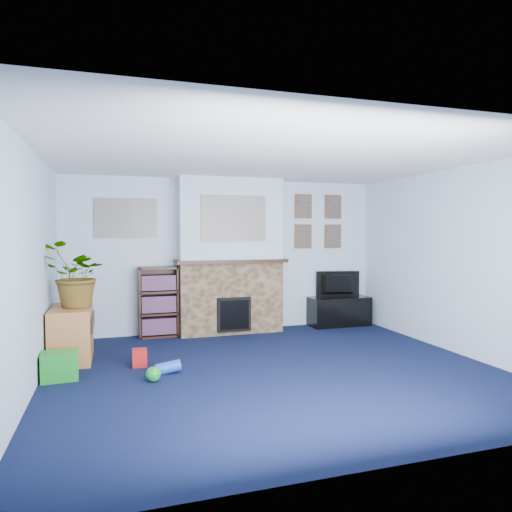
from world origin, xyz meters
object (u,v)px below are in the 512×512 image
object	(u,v)px
bookshelf	(158,303)
sideboard	(72,332)
television	(339,284)
tv_stand	(339,312)

from	to	relation	value
bookshelf	sideboard	xyz separation A→B (m)	(-1.14, -0.98, -0.15)
television	bookshelf	bearing A→B (deg)	10.62
tv_stand	television	bearing A→B (deg)	90.00
bookshelf	television	bearing A→B (deg)	-1.09
tv_stand	bookshelf	bearing A→B (deg)	178.53
sideboard	television	bearing A→B (deg)	12.65
tv_stand	sideboard	xyz separation A→B (m)	(-4.12, -0.90, 0.12)
tv_stand	sideboard	world-z (taller)	sideboard
tv_stand	television	distance (m)	0.47
bookshelf	sideboard	size ratio (longest dim) A/B	1.24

